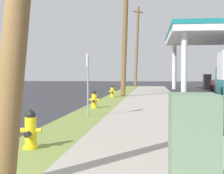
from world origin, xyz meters
name	(u,v)px	position (x,y,z in m)	size (l,w,h in m)	color
fire_hydrant_nearest	(31,132)	(0.66, 3.05, 0.45)	(0.42, 0.38, 0.74)	yellow
fire_hydrant_second	(94,100)	(0.55, 11.24, 0.45)	(0.42, 0.38, 0.74)	yellow
fire_hydrant_third	(112,92)	(0.51, 18.69, 0.45)	(0.42, 0.37, 0.74)	yellow
utility_pole_midground	(125,22)	(1.26, 19.66, 4.98)	(1.41, 0.38, 9.55)	brown
utility_pole_background	(137,46)	(1.27, 38.67, 4.98)	(1.18, 0.95, 9.55)	brown
utility_cabinet	(193,155)	(3.37, 0.39, 0.68)	(0.55, 0.71, 1.21)	slate
street_sign_post	(88,72)	(0.83, 8.25, 1.63)	(0.05, 0.36, 2.12)	gray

